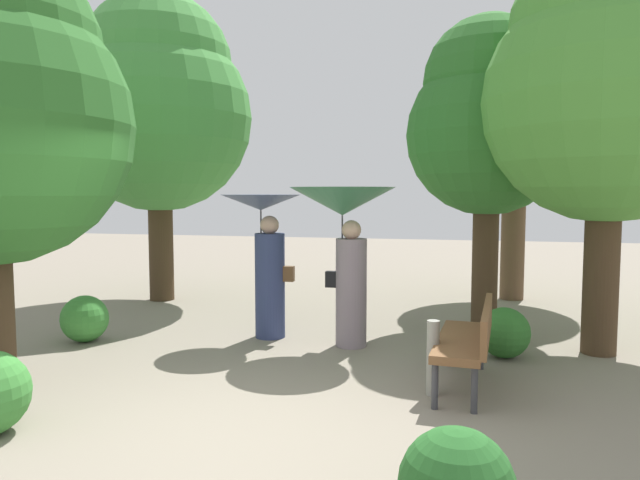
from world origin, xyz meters
The scene contains 11 objects.
ground_plane centered at (0.00, 0.00, 0.00)m, with size 40.00×40.00×0.00m, color gray.
person_left centered at (-0.62, 3.16, 1.26)m, with size 1.05×1.05×1.89m.
person_right centered at (0.48, 2.96, 1.52)m, with size 1.31×1.31×1.99m.
park_bench centered at (1.97, 1.67, 0.51)m, with size 0.61×1.54×0.83m.
tree_near_right centered at (2.82, 6.81, 3.38)m, with size 2.60×2.60×5.01m.
tree_mid_left centered at (-3.30, 5.30, 3.49)m, with size 3.27×3.27×5.39m.
tree_mid_right centered at (3.51, 3.30, 3.24)m, with size 2.85×2.85×4.93m.
tree_far_back centered at (2.24, 4.49, 2.96)m, with size 2.29×2.29×4.39m.
bush_path_left centered at (-2.82, 2.38, 0.30)m, with size 0.60×0.60×0.60m, color #387F33.
bush_path_right centered at (2.40, 2.85, 0.30)m, with size 0.59×0.59×0.59m, color #2D6B28.
path_marker_post centered at (1.63, 1.38, 0.36)m, with size 0.12×0.12×0.72m, color gray.
Camera 1 is at (1.82, -4.11, 1.92)m, focal length 32.67 mm.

